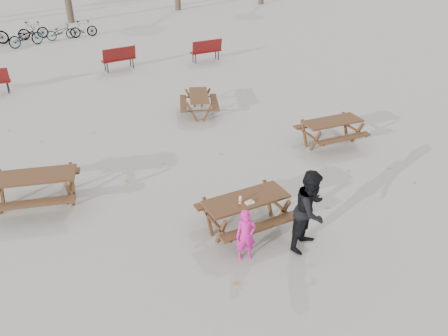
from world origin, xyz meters
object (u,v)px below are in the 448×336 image
child (246,235)px  picnic_table_north (35,191)px  adult (311,210)px  picnic_table_east (331,132)px  picnic_table_far (199,104)px  main_picnic_table (246,206)px  soda_bottle (240,200)px  food_tray (250,203)px

child → picnic_table_north: child is taller
adult → picnic_table_north: (-4.69, 4.08, -0.46)m
picnic_table_east → picnic_table_far: 4.66m
adult → picnic_table_east: bearing=18.5°
picnic_table_east → child: bearing=-141.6°
main_picnic_table → picnic_table_north: size_ratio=0.94×
soda_bottle → child: 0.83m
main_picnic_table → soda_bottle: size_ratio=10.59×
main_picnic_table → picnic_table_east: bearing=29.0°
main_picnic_table → food_tray: food_tray is taller
soda_bottle → child: bearing=-111.5°
main_picnic_table → child: (-0.49, -0.82, -0.03)m
food_tray → child: size_ratio=0.16×
soda_bottle → adult: bearing=-43.5°
main_picnic_table → picnic_table_far: main_picnic_table is taller
soda_bottle → picnic_table_north: 4.81m
picnic_table_east → adult: bearing=-130.5°
food_tray → adult: (0.86, -0.88, 0.08)m
adult → food_tray: bearing=107.7°
picnic_table_north → soda_bottle: bearing=-24.7°
main_picnic_table → picnic_table_far: bearing=73.8°
food_tray → soda_bottle: 0.20m
main_picnic_table → picnic_table_north: (-3.86, 3.00, -0.18)m
main_picnic_table → food_tray: (-0.03, -0.19, 0.21)m
food_tray → picnic_table_east: size_ratio=0.10×
soda_bottle → picnic_table_north: (-3.66, 3.10, -0.44)m
picnic_table_north → picnic_table_far: picnic_table_north is taller
child → adult: size_ratio=0.63×
food_tray → picnic_table_east: bearing=30.8°
picnic_table_far → soda_bottle: bearing=-175.7°
main_picnic_table → soda_bottle: (-0.20, -0.10, 0.26)m
food_tray → picnic_table_east: 5.06m
food_tray → picnic_table_north: size_ratio=0.09×
child → picnic_table_east: (4.79, 3.21, -0.18)m
child → main_picnic_table: bearing=75.9°
main_picnic_table → child: 0.96m
child → picnic_table_far: (2.34, 7.17, -0.21)m
food_tray → soda_bottle: size_ratio=1.06×
adult → picnic_table_east: 4.93m
picnic_table_east → picnic_table_north: bearing=-179.7°
adult → picnic_table_east: size_ratio=0.99×
soda_bottle → child: size_ratio=0.15×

